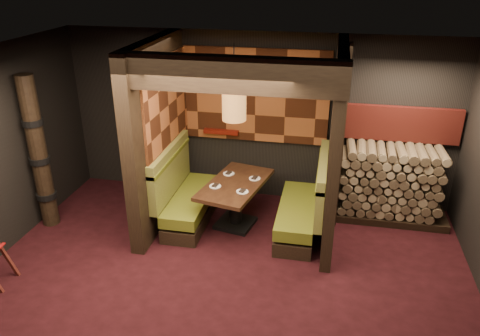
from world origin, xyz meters
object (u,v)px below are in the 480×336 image
object	(u,v)px
dining_table	(235,196)
pendant_lamp	(234,105)
booth_bench_right	(304,208)
totem_column	(39,155)
booth_bench_left	(185,197)
firewood_stack	(394,184)

from	to	relation	value
dining_table	pendant_lamp	distance (m)	1.49
booth_bench_right	pendant_lamp	distance (m)	1.92
dining_table	totem_column	xyz separation A→B (m)	(-2.91, -0.53, 0.67)
booth_bench_left	totem_column	world-z (taller)	totem_column
booth_bench_left	booth_bench_right	distance (m)	1.89
booth_bench_left	booth_bench_right	world-z (taller)	same
pendant_lamp	firewood_stack	world-z (taller)	pendant_lamp
booth_bench_left	booth_bench_right	bearing A→B (deg)	0.00
booth_bench_left	dining_table	xyz separation A→B (m)	(0.82, -0.02, 0.11)
booth_bench_left	dining_table	size ratio (longest dim) A/B	1.04
booth_bench_left	totem_column	xyz separation A→B (m)	(-2.09, -0.55, 0.79)
booth_bench_left	totem_column	distance (m)	2.30
totem_column	pendant_lamp	bearing A→B (deg)	9.29
booth_bench_right	pendant_lamp	size ratio (longest dim) A/B	1.48
booth_bench_left	booth_bench_right	size ratio (longest dim) A/B	1.00
pendant_lamp	firewood_stack	bearing A→B (deg)	17.71
totem_column	firewood_stack	bearing A→B (deg)	13.19
dining_table	booth_bench_right	bearing A→B (deg)	1.30
booth_bench_right	pendant_lamp	bearing A→B (deg)	-176.04
pendant_lamp	totem_column	world-z (taller)	pendant_lamp
booth_bench_right	firewood_stack	distance (m)	1.54
booth_bench_left	firewood_stack	world-z (taller)	firewood_stack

